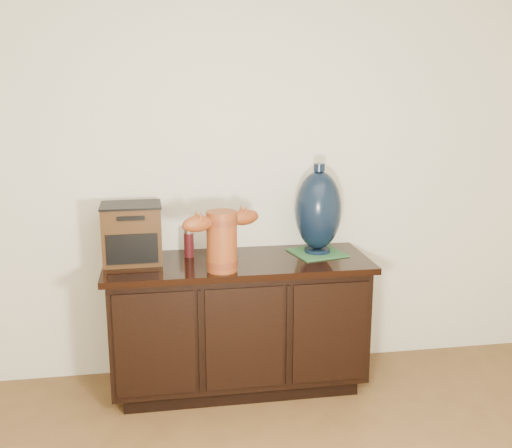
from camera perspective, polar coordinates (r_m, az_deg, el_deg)
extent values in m
plane|color=#EEEACD|center=(3.47, -2.42, 6.47)|extent=(4.50, 0.00, 4.50)
cube|color=black|center=(3.59, -1.67, -14.46)|extent=(1.29, 0.45, 0.08)
cube|color=black|center=(3.44, -1.71, -9.14)|extent=(1.40, 0.50, 0.64)
cube|color=black|center=(3.32, -1.75, -3.75)|extent=(1.46, 0.56, 0.03)
cube|color=black|center=(3.18, -9.61, -11.27)|extent=(0.41, 0.01, 0.56)
cube|color=black|center=(3.20, -1.09, -10.86)|extent=(0.41, 0.01, 0.56)
cube|color=black|center=(3.30, 7.09, -10.24)|extent=(0.41, 0.01, 0.56)
cylinder|color=brown|center=(3.10, -3.27, -1.66)|extent=(0.21, 0.21, 0.32)
cylinder|color=#40150C|center=(3.13, -3.25, -3.71)|extent=(0.21, 0.21, 0.03)
cylinder|color=#40150C|center=(3.07, -3.30, 0.25)|extent=(0.21, 0.21, 0.03)
ellipsoid|color=brown|center=(3.01, -5.57, 0.03)|extent=(0.19, 0.14, 0.08)
ellipsoid|color=brown|center=(3.14, -1.13, 0.65)|extent=(0.19, 0.14, 0.08)
cube|color=#3C230F|center=(3.32, -11.72, -0.95)|extent=(0.32, 0.26, 0.31)
cube|color=black|center=(3.21, -11.71, -2.35)|extent=(0.27, 0.01, 0.16)
cube|color=black|center=(3.28, -11.85, 1.79)|extent=(0.33, 0.27, 0.01)
cube|color=#2B6133|center=(3.47, 5.85, -2.73)|extent=(0.33, 0.33, 0.01)
cylinder|color=black|center=(3.46, 5.85, -2.49)|extent=(0.15, 0.15, 0.02)
ellipsoid|color=black|center=(3.41, 5.95, 1.30)|extent=(0.32, 0.32, 0.45)
cylinder|color=black|center=(3.36, 6.05, 5.39)|extent=(0.06, 0.06, 0.04)
cylinder|color=maroon|center=(3.38, -6.40, -2.00)|extent=(0.05, 0.05, 0.14)
cylinder|color=silver|center=(3.36, -6.44, -0.68)|extent=(0.05, 0.05, 0.02)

